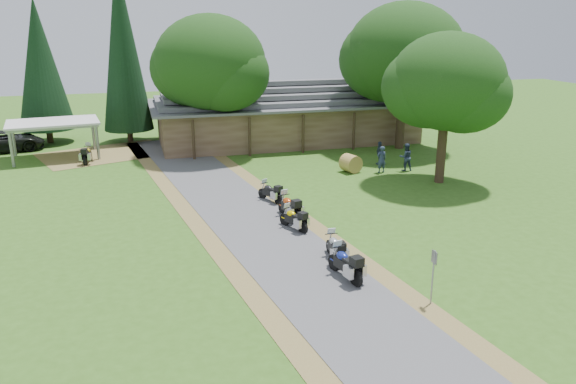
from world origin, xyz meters
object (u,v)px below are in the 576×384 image
object	(u,v)px
car_dark_suv	(3,136)
motorcycle_row_c	(294,218)
motorcycle_row_a	(345,262)
motorcycle_carport_a	(87,154)
hay_bale	(351,163)
motorcycle_row_e	(270,191)
motorcycle_row_d	(289,206)
motorcycle_row_b	(335,247)
carport	(55,140)
lodge	(287,110)

from	to	relation	value
car_dark_suv	motorcycle_row_c	bearing A→B (deg)	-157.00
motorcycle_row_a	motorcycle_row_c	bearing A→B (deg)	-7.31
car_dark_suv	motorcycle_row_a	xyz separation A→B (m)	(16.69, -26.92, -0.50)
motorcycle_carport_a	hay_bale	bearing A→B (deg)	-104.83
motorcycle_row_c	motorcycle_row_e	distance (m)	4.43
hay_bale	motorcycle_row_e	bearing A→B (deg)	-145.03
motorcycle_row_c	motorcycle_row_d	world-z (taller)	motorcycle_row_d
motorcycle_row_b	motorcycle_row_e	distance (m)	8.29
motorcycle_row_d	motorcycle_row_e	world-z (taller)	motorcycle_row_d
carport	motorcycle_carport_a	size ratio (longest dim) A/B	3.19
motorcycle_row_a	motorcycle_row_c	xyz separation A→B (m)	(-0.43, 5.52, -0.09)
carport	hay_bale	distance (m)	20.94
car_dark_suv	motorcycle_row_c	size ratio (longest dim) A/B	3.61
lodge	motorcycle_row_a	bearing A→B (deg)	-100.52
motorcycle_row_d	motorcycle_row_e	distance (m)	2.92
motorcycle_row_c	motorcycle_carport_a	distance (m)	18.99
motorcycle_row_b	motorcycle_carport_a	world-z (taller)	motorcycle_carport_a
motorcycle_row_b	motorcycle_row_d	bearing A→B (deg)	6.45
motorcycle_row_a	hay_bale	xyz separation A→B (m)	(6.00, 14.47, -0.09)
motorcycle_carport_a	motorcycle_row_b	bearing A→B (deg)	-143.15
motorcycle_row_b	carport	bearing A→B (deg)	32.25
lodge	motorcycle_row_d	distance (m)	18.75
motorcycle_row_a	motorcycle_row_e	size ratio (longest dim) A/B	1.17
motorcycle_row_a	motorcycle_row_b	xyz separation A→B (m)	(0.21, 1.69, -0.07)
motorcycle_row_e	motorcycle_carport_a	bearing A→B (deg)	13.58
car_dark_suv	motorcycle_row_c	world-z (taller)	car_dark_suv
car_dark_suv	motorcycle_row_b	distance (m)	30.37
motorcycle_row_a	motorcycle_carport_a	bearing A→B (deg)	14.15
motorcycle_row_c	motorcycle_row_e	bearing A→B (deg)	-23.72
motorcycle_row_b	motorcycle_row_c	bearing A→B (deg)	11.44
motorcycle_row_d	hay_bale	bearing A→B (deg)	-51.33
motorcycle_row_d	motorcycle_row_e	bearing A→B (deg)	-6.57
motorcycle_row_b	hay_bale	distance (m)	14.03
lodge	motorcycle_row_c	size ratio (longest dim) A/B	12.65
motorcycle_row_c	lodge	bearing A→B (deg)	-38.70
car_dark_suv	motorcycle_row_e	size ratio (longest dim) A/B	3.66
motorcycle_carport_a	hay_bale	xyz separation A→B (m)	(16.51, -7.14, -0.07)
lodge	motorcycle_carport_a	size ratio (longest dim) A/B	11.28
motorcycle_row_d	hay_bale	distance (m)	9.69
hay_bale	motorcycle_row_b	bearing A→B (deg)	-114.35
motorcycle_row_d	hay_bale	xyz separation A→B (m)	(6.21, 7.43, -0.09)
motorcycle_row_c	motorcycle_row_a	bearing A→B (deg)	160.39
hay_bale	carport	bearing A→B (deg)	153.57
motorcycle_row_a	motorcycle_row_d	xyz separation A→B (m)	(-0.22, 7.04, -0.00)
motorcycle_row_b	motorcycle_row_d	world-z (taller)	motorcycle_row_d
carport	motorcycle_row_d	world-z (taller)	carport
motorcycle_row_a	lodge	bearing A→B (deg)	-22.32
lodge	motorcycle_carport_a	distance (m)	15.66
motorcycle_row_b	motorcycle_row_d	xyz separation A→B (m)	(-0.43, 5.36, 0.06)
hay_bale	car_dark_suv	bearing A→B (deg)	151.25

